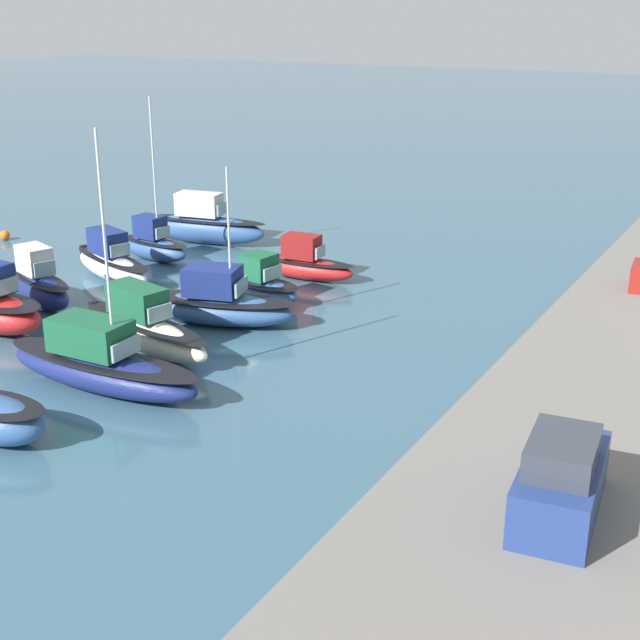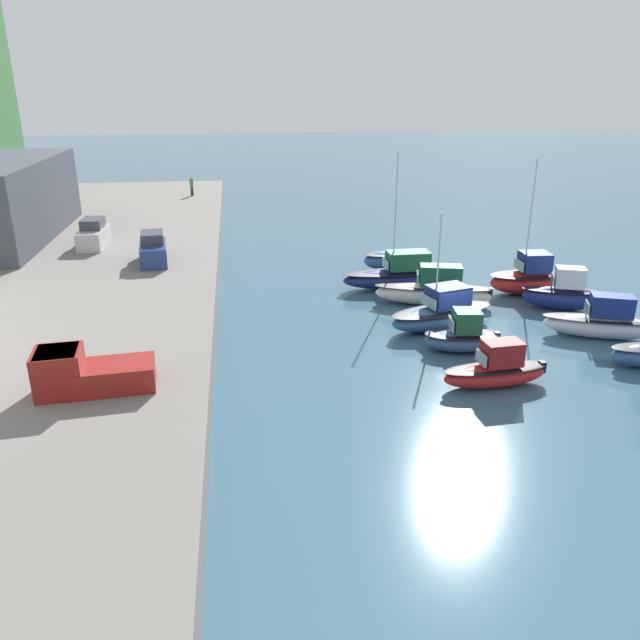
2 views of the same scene
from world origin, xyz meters
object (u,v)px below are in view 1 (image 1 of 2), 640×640
object	(u,v)px
moored_boat_2	(219,303)
mooring_buoy_0	(5,235)
moored_boat_7	(154,244)
parked_car_2	(561,480)
moored_boat_4	(100,364)
moored_boat_9	(39,284)
moored_boat_6	(205,225)
moored_boat_3	(144,327)
moored_boat_0	(305,263)
moored_boat_8	(111,262)
moored_boat_1	(262,285)

from	to	relation	value
moored_boat_2	mooring_buoy_0	xyz separation A→B (m)	(-5.79, -19.85, -0.66)
moored_boat_7	parked_car_2	size ratio (longest dim) A/B	2.03
moored_boat_7	moored_boat_4	bearing A→B (deg)	39.53
moored_boat_9	moored_boat_6	bearing A→B (deg)	-159.91
moored_boat_3	moored_boat_4	size ratio (longest dim) A/B	0.84
moored_boat_0	moored_boat_7	size ratio (longest dim) A/B	0.61
parked_car_2	moored_boat_2	bearing A→B (deg)	142.24
moored_boat_2	moored_boat_4	xyz separation A→B (m)	(7.93, 0.36, 0.03)
moored_boat_7	moored_boat_6	bearing A→B (deg)	-177.41
moored_boat_6	moored_boat_7	size ratio (longest dim) A/B	0.88
moored_boat_2	moored_boat_4	bearing A→B (deg)	-12.81
moored_boat_3	moored_boat_2	bearing A→B (deg)	-177.39
moored_boat_2	parked_car_2	world-z (taller)	moored_boat_2
moored_boat_3	parked_car_2	xyz separation A→B (m)	(6.83, 18.69, 1.64)
moored_boat_3	moored_boat_8	world-z (taller)	moored_boat_3
mooring_buoy_0	parked_car_2	bearing A→B (deg)	66.06
moored_boat_0	moored_boat_3	xyz separation A→B (m)	(11.84, -0.67, 0.17)
moored_boat_4	moored_boat_6	world-z (taller)	moored_boat_4
moored_boat_1	moored_boat_6	world-z (taller)	moored_boat_6
moored_boat_2	moored_boat_6	distance (m)	14.23
moored_boat_6	moored_boat_3	bearing A→B (deg)	17.74
parked_car_2	mooring_buoy_0	xyz separation A→B (m)	(-16.74, -37.71, -2.34)
moored_boat_9	parked_car_2	world-z (taller)	parked_car_2
moored_boat_1	moored_boat_2	world-z (taller)	moored_boat_2
moored_boat_9	parked_car_2	xyz separation A→B (m)	(8.88, 26.65, 1.59)
moored_boat_2	moored_boat_8	bearing A→B (deg)	-122.84
moored_boat_0	mooring_buoy_0	size ratio (longest dim) A/B	9.11
mooring_buoy_0	moored_boat_3	bearing A→B (deg)	62.49
moored_boat_7	moored_boat_9	size ratio (longest dim) A/B	1.63
moored_boat_1	moored_boat_2	distance (m)	3.43
moored_boat_1	moored_boat_6	size ratio (longest dim) A/B	0.56
moored_boat_0	moored_boat_2	xyz separation A→B (m)	(7.72, 0.15, 0.13)
moored_boat_0	moored_boat_4	size ratio (longest dim) A/B	0.57
moored_boat_4	parked_car_2	bearing A→B (deg)	79.41
moored_boat_2	moored_boat_9	world-z (taller)	moored_boat_2
moored_boat_1	moored_boat_7	xyz separation A→B (m)	(-3.31, -9.21, 0.07)
moored_boat_0	mooring_buoy_0	world-z (taller)	moored_boat_0
moored_boat_6	mooring_buoy_0	world-z (taller)	moored_boat_6
moored_boat_0	mooring_buoy_0	bearing A→B (deg)	-88.22
moored_boat_6	mooring_buoy_0	size ratio (longest dim) A/B	13.10
moored_boat_3	moored_boat_6	distance (m)	17.22
moored_boat_2	moored_boat_9	xyz separation A→B (m)	(2.07, -8.79, 0.09)
moored_boat_0	moored_boat_3	distance (m)	11.86
parked_car_2	moored_boat_3	bearing A→B (deg)	153.66
moored_boat_2	moored_boat_6	bearing A→B (deg)	-156.44
moored_boat_2	mooring_buoy_0	world-z (taller)	moored_boat_2
moored_boat_3	moored_boat_7	size ratio (longest dim) A/B	0.90
moored_boat_0	parked_car_2	size ratio (longest dim) A/B	1.23
parked_car_2	moored_boat_7	bearing A→B (deg)	140.62
moored_boat_4	moored_boat_8	bearing A→B (deg)	-140.54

